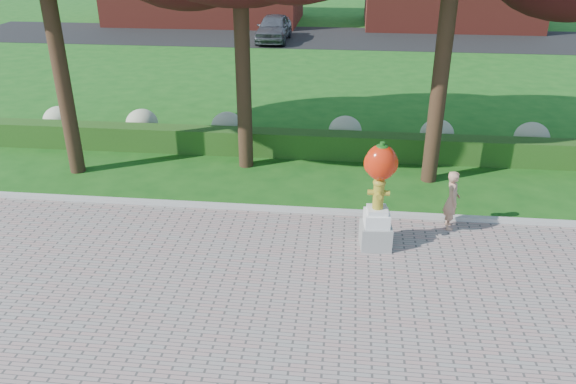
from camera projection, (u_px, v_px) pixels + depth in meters
The scene contains 8 objects.
ground at pixel (289, 279), 11.85m from camera, with size 100.00×100.00×0.00m, color #154C13.
curb at pixel (302, 211), 14.51m from camera, with size 40.00×0.18×0.15m, color #ADADA5.
lawn_hedge at pixel (313, 144), 17.95m from camera, with size 24.00×0.70×0.80m, color #164012.
hydrangea_row at pixel (332, 130), 18.73m from camera, with size 20.10×1.10×0.99m.
street at pixel (335, 38), 36.95m from camera, with size 50.00×8.00×0.02m, color black.
hydrant_sculpture at pixel (379, 193), 12.43m from camera, with size 0.75×0.75×2.55m.
woman at pixel (452, 200), 13.48m from camera, with size 0.54×0.36×1.49m, color tan.
parked_car at pixel (274, 28), 35.48m from camera, with size 1.94×4.82×1.64m, color #43444B.
Camera 1 is at (1.06, -9.84, 6.78)m, focal length 35.00 mm.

